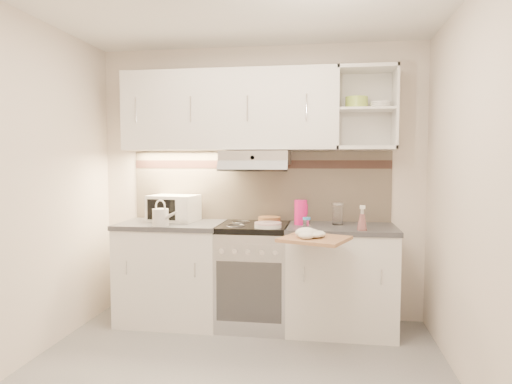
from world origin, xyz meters
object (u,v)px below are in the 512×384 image
at_px(glass_jar, 338,214).
at_px(pink_pitcher, 301,212).
at_px(plate_stack, 268,225).
at_px(microwave, 174,208).
at_px(spray_bottle, 362,220).
at_px(cutting_board, 315,239).
at_px(electric_range, 254,275).
at_px(watering_can, 161,216).

bearing_deg(glass_jar, pink_pitcher, -171.66).
bearing_deg(pink_pitcher, plate_stack, -120.10).
distance_m(microwave, spray_bottle, 1.70).
height_order(plate_stack, cutting_board, plate_stack).
height_order(electric_range, microwave, microwave).
distance_m(watering_can, glass_jar, 1.52).
bearing_deg(spray_bottle, plate_stack, -176.27).
distance_m(glass_jar, cutting_board, 0.64).
distance_m(plate_stack, glass_jar, 0.64).
bearing_deg(pink_pitcher, glass_jar, 29.20).
relative_size(watering_can, glass_jar, 1.35).
bearing_deg(pink_pitcher, cutting_board, -55.59).
bearing_deg(watering_can, glass_jar, 35.80).
relative_size(microwave, watering_can, 1.79).
height_order(pink_pitcher, spray_bottle, pink_pitcher).
xyz_separation_m(pink_pitcher, cutting_board, (0.13, -0.55, -0.14)).
bearing_deg(pink_pitcher, spray_bottle, -6.04).
distance_m(electric_range, cutting_board, 0.86).
bearing_deg(spray_bottle, microwave, 176.03).
bearing_deg(plate_stack, pink_pitcher, 39.03).
relative_size(electric_range, plate_stack, 3.99).
distance_m(plate_stack, cutting_board, 0.52).
distance_m(electric_range, spray_bottle, 1.07).
bearing_deg(plate_stack, cutting_board, -41.08).
xyz_separation_m(watering_can, pink_pitcher, (1.17, 0.26, 0.03)).
xyz_separation_m(watering_can, glass_jar, (1.49, 0.30, 0.01)).
xyz_separation_m(electric_range, watering_can, (-0.76, -0.22, 0.53)).
xyz_separation_m(microwave, pink_pitcher, (1.17, -0.07, -0.01)).
bearing_deg(watering_can, plate_stack, 27.18).
xyz_separation_m(microwave, spray_bottle, (1.67, -0.32, -0.04)).
bearing_deg(electric_range, cutting_board, -44.08).
relative_size(microwave, glass_jar, 2.42).
height_order(plate_stack, spray_bottle, spray_bottle).
distance_m(spray_bottle, cutting_board, 0.49).
height_order(watering_can, pink_pitcher, watering_can).
bearing_deg(electric_range, glass_jar, 6.39).
bearing_deg(microwave, plate_stack, -9.37).
relative_size(pink_pitcher, cutting_board, 0.48).
distance_m(watering_can, pink_pitcher, 1.20).
xyz_separation_m(microwave, cutting_board, (1.30, -0.62, -0.15)).
bearing_deg(cutting_board, microwave, 175.16).
relative_size(electric_range, watering_can, 3.53).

